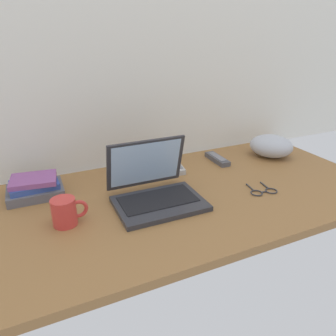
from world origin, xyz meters
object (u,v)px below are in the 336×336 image
coffee_mug (65,211)px  remote_control_near (217,159)px  laptop (155,189)px  book_stack (35,187)px  cushion (271,146)px  remote_control_far (176,166)px  eyeglasses (263,191)px

coffee_mug → remote_control_near: coffee_mug is taller
laptop → book_stack: 0.45m
cushion → laptop: bearing=-166.0°
laptop → remote_control_far: bearing=49.2°
book_stack → cushion: size_ratio=0.98×
cushion → remote_control_far: bearing=173.1°
laptop → coffee_mug: bearing=-175.3°
coffee_mug → remote_control_far: coffee_mug is taller
eyeglasses → remote_control_far: bearing=120.3°
remote_control_far → cushion: 0.50m
coffee_mug → book_stack: size_ratio=0.57×
eyeglasses → remote_control_near: bearing=88.0°
remote_control_far → cushion: (0.49, -0.06, 0.04)m
book_stack → eyeglasses: bearing=-23.3°
laptop → cushion: laptop is taller
coffee_mug → remote_control_near: size_ratio=0.72×
eyeglasses → book_stack: bearing=156.7°
laptop → eyeglasses: 0.42m
coffee_mug → eyeglasses: (0.72, -0.09, -0.04)m
remote_control_far → eyeglasses: remote_control_far is taller
eyeglasses → cushion: (0.29, 0.29, 0.05)m
remote_control_near → coffee_mug: bearing=-161.2°
book_stack → remote_control_near: bearing=0.2°
coffee_mug → eyeglasses: 0.73m
laptop → coffee_mug: 0.32m
remote_control_far → book_stack: size_ratio=0.82×
remote_control_near → book_stack: (-0.81, -0.00, 0.02)m
eyeglasses → cushion: bearing=45.7°
book_stack → laptop: bearing=-29.4°
book_stack → cushion: (1.09, -0.05, 0.02)m
laptop → cushion: 0.71m
laptop → remote_control_near: laptop is taller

